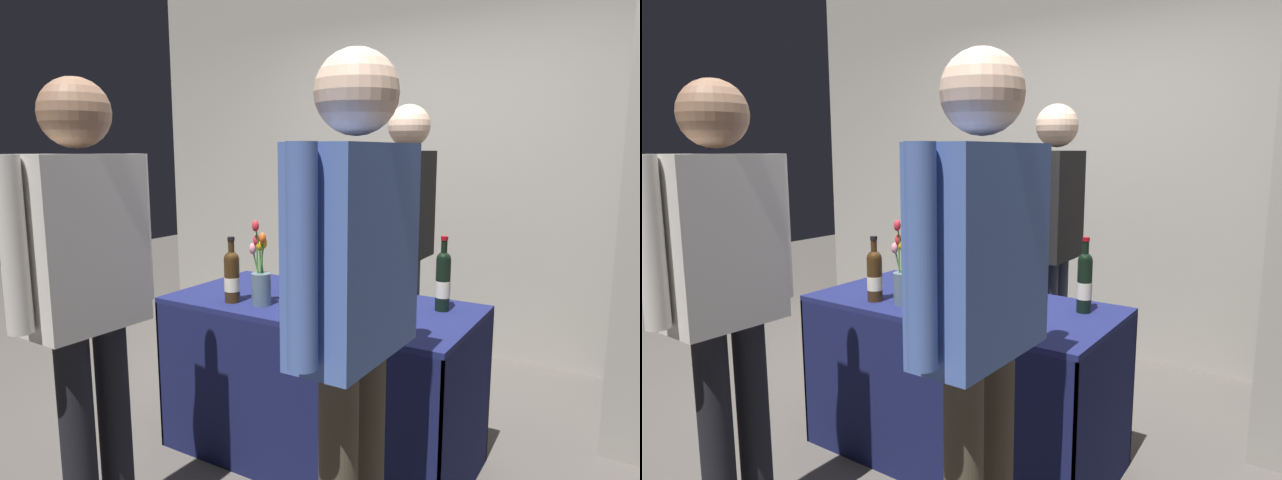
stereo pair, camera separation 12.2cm
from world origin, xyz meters
TOP-DOWN VIEW (x-y plane):
  - ground_plane at (0.00, 0.00)m, footprint 12.00×12.00m
  - back_partition at (0.00, 1.83)m, footprint 5.51×0.12m
  - tasting_table at (0.00, 0.00)m, footprint 1.47×0.72m
  - featured_wine_bottle at (-0.25, 0.09)m, footprint 0.08×0.08m
  - display_bottle_0 at (-0.14, 0.17)m, footprint 0.08×0.08m
  - display_bottle_1 at (0.06, 0.17)m, footprint 0.07×0.07m
  - display_bottle_2 at (-0.36, -0.22)m, footprint 0.07×0.07m
  - display_bottle_3 at (0.38, -0.26)m, footprint 0.08×0.08m
  - display_bottle_4 at (0.55, 0.16)m, footprint 0.07×0.07m
  - display_bottle_5 at (0.06, 0.02)m, footprint 0.07×0.07m
  - display_bottle_6 at (0.15, -0.23)m, footprint 0.08×0.08m
  - wine_glass_near_vendor at (-0.09, 0.09)m, footprint 0.08×0.08m
  - wine_glass_mid at (0.31, -0.09)m, footprint 0.07×0.07m
  - flower_vase at (-0.21, -0.19)m, footprint 0.10×0.09m
  - brochure_stand at (0.16, 0.12)m, footprint 0.09×0.17m
  - vendor_presenter at (0.11, 0.80)m, footprint 0.24×0.55m
  - taster_foreground_right at (0.58, -0.77)m, footprint 0.25×0.64m
  - taster_foreground_left at (-0.37, -0.99)m, footprint 0.24×0.57m

SIDE VIEW (x-z plane):
  - ground_plane at x=0.00m, z-range 0.00..0.00m
  - tasting_table at x=0.00m, z-range 0.14..0.93m
  - brochure_stand at x=0.16m, z-range 0.79..0.91m
  - wine_glass_mid at x=0.31m, z-range 0.81..0.95m
  - wine_glass_near_vendor at x=-0.09m, z-range 0.82..0.96m
  - flower_vase at x=-0.21m, z-range 0.71..1.11m
  - display_bottle_2 at x=-0.36m, z-range 0.76..1.07m
  - featured_wine_bottle at x=-0.25m, z-range 0.77..1.07m
  - display_bottle_6 at x=0.15m, z-range 0.77..1.08m
  - display_bottle_0 at x=-0.14m, z-range 0.77..1.08m
  - display_bottle_4 at x=0.55m, z-range 0.76..1.10m
  - display_bottle_1 at x=0.06m, z-range 0.76..1.09m
  - display_bottle_5 at x=0.06m, z-range 0.76..1.10m
  - display_bottle_3 at x=0.38m, z-range 0.76..1.11m
  - taster_foreground_left at x=-0.37m, z-range 0.18..1.93m
  - vendor_presenter at x=0.11m, z-range 0.18..1.94m
  - taster_foreground_right at x=0.58m, z-range 0.20..1.99m
  - back_partition at x=0.00m, z-range 0.00..2.99m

